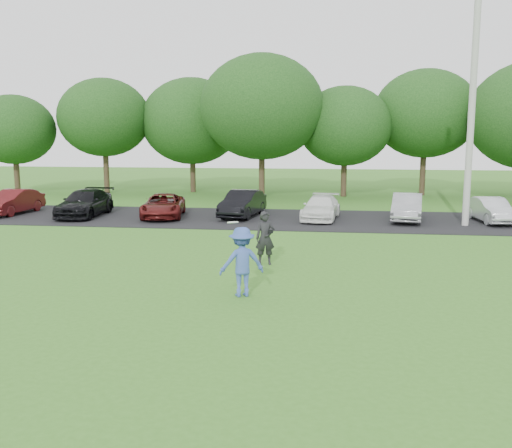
# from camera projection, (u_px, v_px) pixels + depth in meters

# --- Properties ---
(ground) EXTENTS (100.00, 100.00, 0.00)m
(ground) POSITION_uv_depth(u_px,v_px,m) (237.00, 301.00, 13.66)
(ground) COLOR #397220
(ground) RESTS_ON ground
(parking_lot) EXTENTS (32.00, 6.50, 0.03)m
(parking_lot) POSITION_uv_depth(u_px,v_px,m) (282.00, 219.00, 26.38)
(parking_lot) COLOR black
(parking_lot) RESTS_ON ground
(utility_pole) EXTENTS (0.28, 0.28, 9.82)m
(utility_pole) POSITION_uv_depth(u_px,v_px,m) (472.00, 110.00, 23.73)
(utility_pole) COLOR #AEAEA9
(utility_pole) RESTS_ON ground
(frisbee_player) EXTENTS (1.27, 1.01, 1.91)m
(frisbee_player) POSITION_uv_depth(u_px,v_px,m) (242.00, 262.00, 13.93)
(frisbee_player) COLOR #3B56A8
(frisbee_player) RESTS_ON ground
(camera_bystander) EXTENTS (0.67, 0.52, 1.63)m
(camera_bystander) POSITION_uv_depth(u_px,v_px,m) (265.00, 238.00, 17.27)
(camera_bystander) COLOR black
(camera_bystander) RESTS_ON ground
(parked_cars) EXTENTS (28.31, 4.96, 1.24)m
(parked_cars) POSITION_uv_depth(u_px,v_px,m) (281.00, 206.00, 26.34)
(parked_cars) COLOR #4E1113
(parked_cars) RESTS_ON parking_lot
(tree_row) EXTENTS (42.39, 9.85, 8.64)m
(tree_row) POSITION_uv_depth(u_px,v_px,m) (321.00, 117.00, 34.96)
(tree_row) COLOR #38281C
(tree_row) RESTS_ON ground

